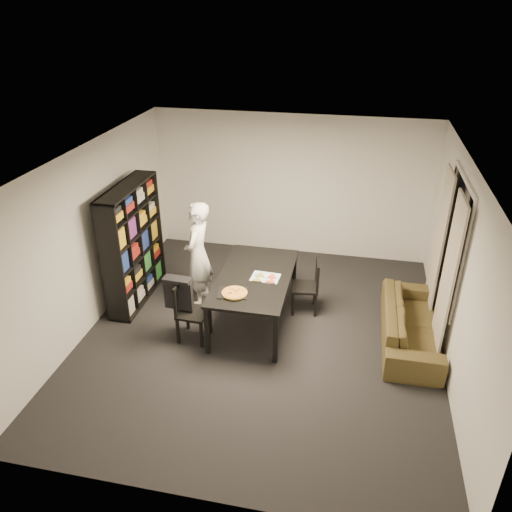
% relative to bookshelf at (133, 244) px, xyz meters
% --- Properties ---
extents(room, '(5.01, 5.51, 2.61)m').
position_rel_bookshelf_xyz_m(room, '(2.16, -0.60, 0.35)').
color(room, black).
rests_on(room, ground).
extents(window_pane, '(0.02, 1.40, 1.60)m').
position_rel_bookshelf_xyz_m(window_pane, '(4.64, -0.00, 0.55)').
color(window_pane, black).
rests_on(window_pane, room).
extents(window_frame, '(0.03, 1.52, 1.72)m').
position_rel_bookshelf_xyz_m(window_frame, '(4.64, -0.00, 0.55)').
color(window_frame, white).
rests_on(window_frame, room).
extents(curtain_left, '(0.03, 0.70, 2.25)m').
position_rel_bookshelf_xyz_m(curtain_left, '(4.56, -0.52, 0.20)').
color(curtain_left, '#B9B19E').
rests_on(curtain_left, room).
extents(curtain_right, '(0.03, 0.70, 2.25)m').
position_rel_bookshelf_xyz_m(curtain_right, '(4.56, 0.52, 0.20)').
color(curtain_right, '#B9B19E').
rests_on(curtain_right, room).
extents(bookshelf, '(0.35, 1.50, 1.90)m').
position_rel_bookshelf_xyz_m(bookshelf, '(0.00, 0.00, 0.00)').
color(bookshelf, black).
rests_on(bookshelf, room).
extents(dining_table, '(1.04, 1.87, 0.78)m').
position_rel_bookshelf_xyz_m(dining_table, '(1.99, -0.28, -0.24)').
color(dining_table, black).
rests_on(dining_table, room).
extents(chair_left, '(0.44, 0.44, 0.89)m').
position_rel_bookshelf_xyz_m(chair_left, '(1.15, -0.86, -0.45)').
color(chair_left, black).
rests_on(chair_left, room).
extents(chair_right, '(0.45, 0.45, 0.86)m').
position_rel_bookshelf_xyz_m(chair_right, '(2.76, 0.17, -0.46)').
color(chair_right, black).
rests_on(chair_right, room).
extents(draped_jacket, '(0.42, 0.20, 0.49)m').
position_rel_bookshelf_xyz_m(draped_jacket, '(1.03, -0.86, -0.22)').
color(draped_jacket, black).
rests_on(draped_jacket, chair_left).
extents(person, '(0.42, 0.63, 1.69)m').
position_rel_bookshelf_xyz_m(person, '(1.03, 0.07, -0.10)').
color(person, white).
rests_on(person, room).
extents(baking_tray, '(0.44, 0.38, 0.01)m').
position_rel_bookshelf_xyz_m(baking_tray, '(1.80, -0.80, -0.17)').
color(baking_tray, black).
rests_on(baking_tray, dining_table).
extents(pepperoni_pizza, '(0.35, 0.35, 0.03)m').
position_rel_bookshelf_xyz_m(pepperoni_pizza, '(1.83, -0.83, -0.15)').
color(pepperoni_pizza, '#A97D31').
rests_on(pepperoni_pizza, dining_table).
extents(kitchen_towel, '(0.42, 0.32, 0.01)m').
position_rel_bookshelf_xyz_m(kitchen_towel, '(2.15, -0.29, -0.17)').
color(kitchen_towel, white).
rests_on(kitchen_towel, dining_table).
extents(pizza_slices, '(0.43, 0.38, 0.01)m').
position_rel_bookshelf_xyz_m(pizza_slices, '(2.15, -0.34, -0.16)').
color(pizza_slices, '#D18841').
rests_on(pizza_slices, dining_table).
extents(sofa, '(0.76, 1.93, 0.56)m').
position_rel_bookshelf_xyz_m(sofa, '(4.24, -0.31, -0.67)').
color(sofa, '#3D2D18').
rests_on(sofa, room).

